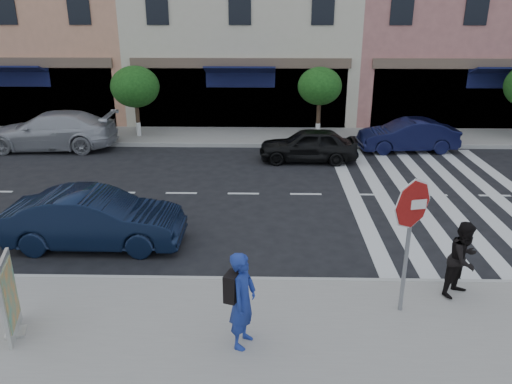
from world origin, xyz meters
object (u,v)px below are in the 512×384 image
object	(u,v)px
car_near_mid	(95,219)
poster_board	(10,299)
car_far_left	(51,131)
stop_sign	(411,218)
photographer	(243,300)
walker	(463,259)
car_far_right	(408,135)
car_far_mid	(308,145)

from	to	relation	value
car_near_mid	poster_board	bearing A→B (deg)	176.34
car_far_left	stop_sign	bearing A→B (deg)	42.98
photographer	stop_sign	bearing A→B (deg)	-51.59
walker	car_far_right	world-z (taller)	walker
car_far_right	car_near_mid	bearing A→B (deg)	-53.04
photographer	poster_board	size ratio (longest dim) A/B	1.18
stop_sign	walker	distance (m)	1.87
photographer	car_near_mid	distance (m)	5.56
stop_sign	poster_board	xyz separation A→B (m)	(-7.12, -0.88, -1.23)
walker	poster_board	xyz separation A→B (m)	(-8.45, -1.50, -0.08)
car_near_mid	car_far_left	size ratio (longest dim) A/B	0.82
stop_sign	car_far_mid	world-z (taller)	stop_sign
photographer	car_far_mid	world-z (taller)	photographer
stop_sign	poster_board	bearing A→B (deg)	174.06
poster_board	car_far_right	size ratio (longest dim) A/B	0.38
stop_sign	poster_board	size ratio (longest dim) A/B	1.81
car_far_left	car_far_right	xyz separation A→B (m)	(14.72, 0.00, -0.12)
car_near_mid	car_far_left	xyz separation A→B (m)	(-4.71, 8.80, 0.06)
photographer	car_far_left	bearing A→B (deg)	52.52
stop_sign	car_far_mid	xyz separation A→B (m)	(-1.02, 10.22, -1.46)
photographer	car_far_mid	distance (m)	11.47
photographer	car_far_mid	xyz separation A→B (m)	(1.98, 11.29, -0.39)
walker	photographer	bearing A→B (deg)	161.98
stop_sign	car_near_mid	size ratio (longest dim) A/B	0.62
photographer	car_far_right	world-z (taller)	photographer
walker	car_near_mid	bearing A→B (deg)	124.97
walker	car_far_left	world-z (taller)	walker
poster_board	car_far_mid	size ratio (longest dim) A/B	0.40
car_far_left	car_far_mid	world-z (taller)	car_far_left
car_near_mid	car_far_right	distance (m)	13.33
stop_sign	car_far_right	xyz separation A→B (m)	(3.15, 11.72, -1.45)
car_near_mid	car_far_right	xyz separation A→B (m)	(10.01, 8.80, -0.06)
stop_sign	walker	size ratio (longest dim) A/B	1.70
car_near_mid	car_far_mid	world-z (taller)	car_near_mid
car_far_right	walker	bearing A→B (deg)	-13.65
walker	car_far_left	bearing A→B (deg)	99.94
walker	car_far_mid	world-z (taller)	walker
stop_sign	walker	xyz separation A→B (m)	(1.33, 0.62, -1.16)
poster_board	car_far_mid	xyz separation A→B (m)	(6.09, 11.10, -0.23)
photographer	car_far_mid	bearing A→B (deg)	8.76
poster_board	walker	bearing A→B (deg)	-5.96
poster_board	car_far_left	world-z (taller)	poster_board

